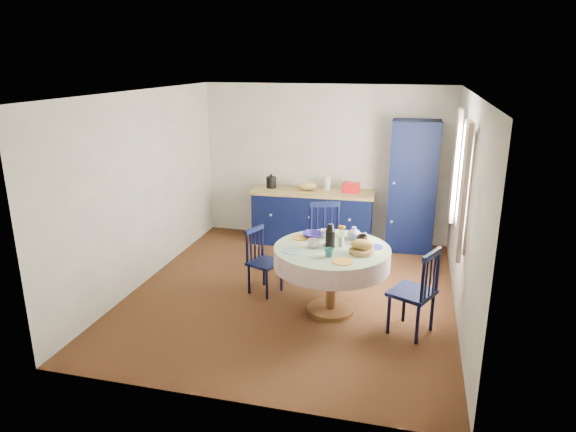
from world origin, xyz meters
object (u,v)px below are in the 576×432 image
kitchen_counter (312,216)px  chair_right (416,291)px  chair_left (263,260)px  mug_b (329,252)px  pantry_cabinet (412,187)px  cobalt_bowl (313,235)px  mug_c (362,239)px  dining_table (332,258)px  chair_far (326,241)px  mug_a (313,243)px  mug_d (325,234)px

kitchen_counter → chair_right: kitchen_counter is taller
chair_left → mug_b: 1.21m
pantry_cabinet → cobalt_bowl: 2.39m
mug_c → kitchen_counter: bearing=115.8°
kitchen_counter → dining_table: kitchen_counter is taller
kitchen_counter → chair_right: 3.05m
pantry_cabinet → chair_far: bearing=-127.9°
mug_a → mug_b: 0.33m
cobalt_bowl → chair_left: bearing=175.3°
dining_table → cobalt_bowl: 0.43m
mug_a → mug_d: size_ratio=1.17×
chair_right → cobalt_bowl: chair_right is taller
mug_d → cobalt_bowl: size_ratio=0.43×
mug_a → mug_c: mug_c is taller
chair_left → mug_c: size_ratio=6.45×
kitchen_counter → chair_far: 1.39m
mug_d → chair_left: bearing=178.5°
chair_far → chair_right: 1.73m
pantry_cabinet → chair_far: (-1.08, -1.42, -0.48)m
mug_a → mug_c: 0.59m
chair_far → chair_right: (1.20, -1.25, -0.02)m
mug_a → chair_left: bearing=152.0°
cobalt_bowl → chair_right: bearing=-24.5°
mug_a → mug_b: bearing=-46.7°
mug_a → chair_far: bearing=91.7°
pantry_cabinet → chair_left: pantry_cabinet is taller
chair_right → mug_c: 0.89m
pantry_cabinet → cobalt_bowl: bearing=-118.4°
mug_a → mug_b: (0.22, -0.24, -0.00)m
kitchen_counter → chair_left: (-0.24, -1.95, -0.02)m
mug_c → dining_table: bearing=-145.6°
chair_left → mug_c: bearing=-74.2°
dining_table → kitchen_counter: bearing=106.9°
mug_a → cobalt_bowl: size_ratio=0.50×
kitchen_counter → chair_left: bearing=-99.6°
mug_a → mug_d: bearing=79.4°
chair_far → chair_right: bearing=-65.0°
cobalt_bowl → mug_c: bearing=-6.7°
pantry_cabinet → cobalt_bowl: size_ratio=7.89×
chair_far → cobalt_bowl: chair_far is taller
dining_table → chair_far: size_ratio=1.30×
kitchen_counter → cobalt_bowl: (0.41, -2.00, 0.39)m
mug_b → mug_c: size_ratio=0.79×
chair_far → cobalt_bowl: size_ratio=4.03×
mug_c → mug_d: (-0.46, 0.10, -0.00)m
chair_right → mug_a: 1.24m
dining_table → chair_far: (-0.25, 0.97, -0.16)m
mug_b → mug_a: bearing=133.3°
pantry_cabinet → mug_c: pantry_cabinet is taller
chair_left → chair_far: size_ratio=0.82×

